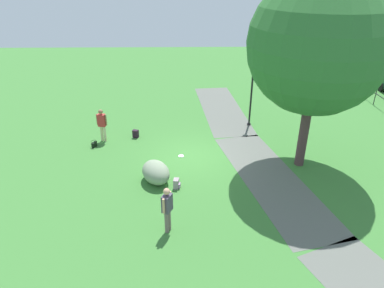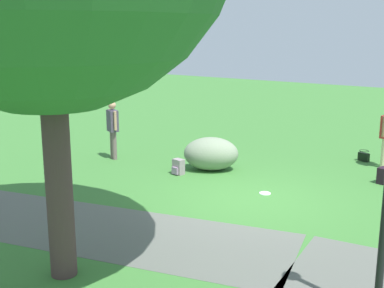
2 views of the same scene
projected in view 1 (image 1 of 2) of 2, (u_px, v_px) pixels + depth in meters
name	position (u px, v px, depth m)	size (l,w,h in m)	color
ground_plane	(195.00, 157.00, 15.95)	(48.00, 48.00, 0.00)	#3C7833
footpath_segment_near	(222.00, 109.00, 21.33)	(8.18, 3.06, 0.01)	#5C5F58
footpath_segment_mid	(271.00, 178.00, 14.35)	(8.31, 4.05, 0.01)	#5C5F58
large_shade_tree	(318.00, 45.00, 13.03)	(5.38, 5.38, 7.88)	#4D3637
lamp_post	(252.00, 90.00, 18.24)	(0.28, 0.28, 3.23)	black
lawn_boulder	(156.00, 172.00, 13.96)	(1.76, 1.59, 0.88)	gray
woman_with_handbag	(102.00, 123.00, 16.99)	(0.29, 0.51, 1.68)	beige
man_near_boulder	(167.00, 207.00, 11.11)	(0.47, 0.37, 1.67)	#765F60
handbag_on_grass	(94.00, 144.00, 16.80)	(0.35, 0.35, 0.31)	black
backpack_by_boulder	(177.00, 184.00, 13.67)	(0.31, 0.30, 0.40)	gray
spare_backpack_on_lawn	(136.00, 134.00, 17.70)	(0.32, 0.33, 0.40)	black
frisbee_on_grass	(181.00, 156.00, 16.03)	(0.26, 0.26, 0.02)	white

